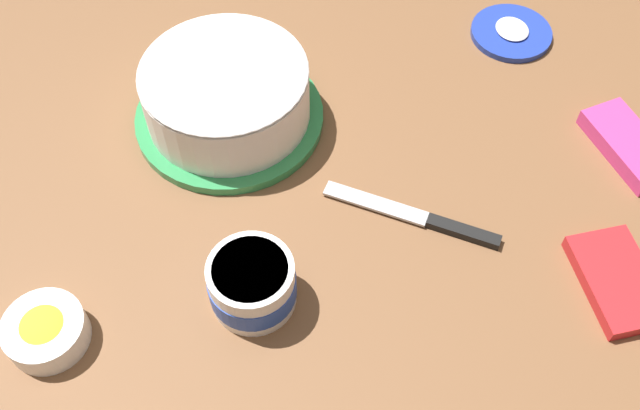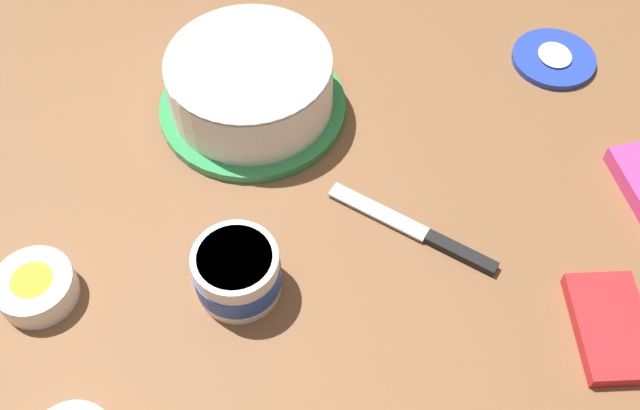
# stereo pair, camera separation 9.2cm
# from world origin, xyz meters

# --- Properties ---
(ground_plane) EXTENTS (1.54, 1.54, 0.00)m
(ground_plane) POSITION_xyz_m (0.00, 0.00, 0.00)
(ground_plane) COLOR brown
(frosted_cake) EXTENTS (0.27, 0.27, 0.11)m
(frosted_cake) POSITION_xyz_m (0.31, 0.11, 0.05)
(frosted_cake) COLOR #339351
(frosted_cake) RESTS_ON ground_plane
(frosting_tub) EXTENTS (0.10, 0.10, 0.07)m
(frosting_tub) POSITION_xyz_m (0.02, 0.15, 0.04)
(frosting_tub) COLOR white
(frosting_tub) RESTS_ON ground_plane
(frosting_tub_lid) EXTENTS (0.13, 0.13, 0.02)m
(frosting_tub_lid) POSITION_xyz_m (0.35, -0.35, 0.01)
(frosting_tub_lid) COLOR #233DAD
(frosting_tub_lid) RESTS_ON ground_plane
(spreading_knife) EXTENTS (0.16, 0.20, 0.01)m
(spreading_knife) POSITION_xyz_m (0.07, -0.09, 0.01)
(spreading_knife) COLOR silver
(spreading_knife) RESTS_ON ground_plane
(sprinkle_bowl_yellow) EXTENTS (0.09, 0.09, 0.04)m
(sprinkle_bowl_yellow) POSITION_xyz_m (0.04, 0.39, 0.02)
(sprinkle_bowl_yellow) COLOR white
(sprinkle_bowl_yellow) RESTS_ON ground_plane
(candy_box_lower) EXTENTS (0.15, 0.08, 0.02)m
(candy_box_lower) POSITION_xyz_m (0.09, -0.40, 0.01)
(candy_box_lower) COLOR #E53D8E
(candy_box_lower) RESTS_ON ground_plane
(candy_box_upper) EXTENTS (0.14, 0.09, 0.02)m
(candy_box_upper) POSITION_xyz_m (-0.09, -0.28, 0.01)
(candy_box_upper) COLOR red
(candy_box_upper) RESTS_ON ground_plane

